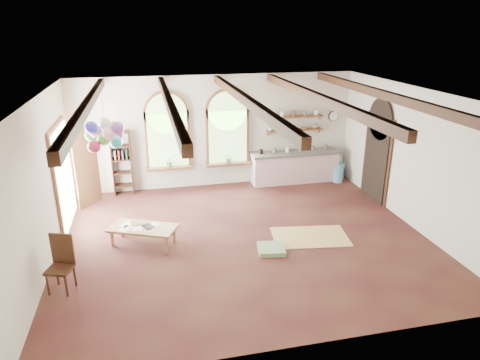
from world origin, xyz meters
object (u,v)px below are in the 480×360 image
object	(u,v)px
kitchen_counter	(295,167)
balloon_cluster	(105,135)
coffee_table	(143,229)
side_chair	(61,275)

from	to	relation	value
kitchen_counter	balloon_cluster	size ratio (longest dim) A/B	2.31
kitchen_counter	coffee_table	xyz separation A→B (m)	(-4.50, -2.98, -0.12)
side_chair	balloon_cluster	size ratio (longest dim) A/B	0.90
side_chair	kitchen_counter	bearing A→B (deg)	36.50
kitchen_counter	coffee_table	distance (m)	5.40
kitchen_counter	balloon_cluster	distance (m)	5.94
balloon_cluster	side_chair	bearing A→B (deg)	-112.72
side_chair	coffee_table	bearing A→B (deg)	44.47
kitchen_counter	side_chair	world-z (taller)	side_chair
side_chair	balloon_cluster	xyz separation A→B (m)	(0.84, 2.00, 2.03)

